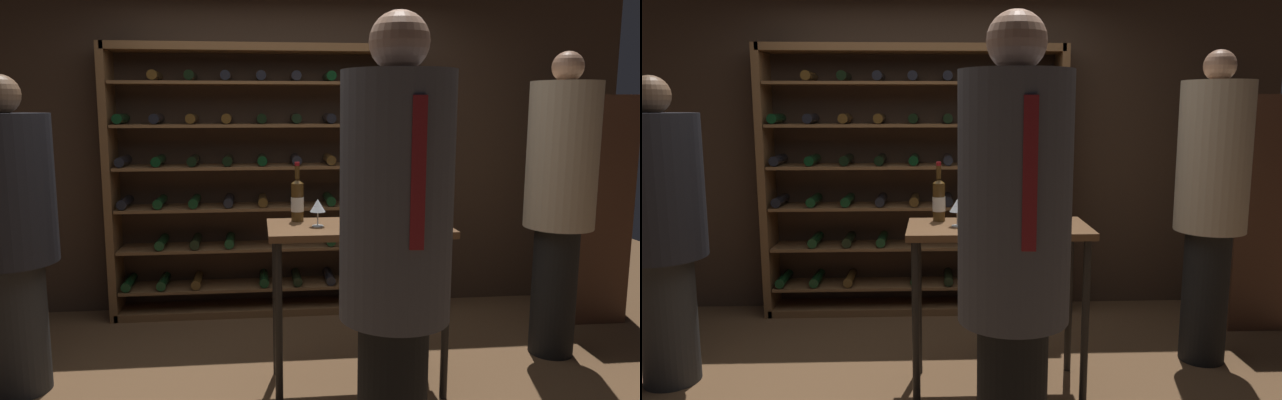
{
  "view_description": "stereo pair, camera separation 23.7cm",
  "coord_description": "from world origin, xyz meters",
  "views": [
    {
      "loc": [
        -0.18,
        -3.33,
        1.68
      ],
      "look_at": [
        0.2,
        0.2,
        1.12
      ],
      "focal_mm": 33.24,
      "sensor_mm": 36.0,
      "label": 1
    },
    {
      "loc": [
        0.06,
        -3.35,
        1.68
      ],
      "look_at": [
        0.2,
        0.2,
        1.12
      ],
      "focal_mm": 33.24,
      "sensor_mm": 36.0,
      "label": 2
    }
  ],
  "objects": [
    {
      "name": "back_wall",
      "position": [
        0.0,
        1.62,
        1.4
      ],
      "size": [
        5.86,
        0.1,
        2.8
      ],
      "primitive_type": "cube",
      "color": "#3D2B1E",
      "rests_on": "ground"
    },
    {
      "name": "wine_bottle_green_slim",
      "position": [
        0.06,
        0.17,
        1.13
      ],
      "size": [
        0.08,
        0.08,
        0.36
      ],
      "color": "#4C3314",
      "rests_on": "tasting_table"
    },
    {
      "name": "person_guest_khaki",
      "position": [
        1.82,
        0.35,
        1.13
      ],
      "size": [
        0.45,
        0.45,
        2.03
      ],
      "rotation": [
        0.0,
        0.0,
        0.54
      ],
      "color": "black",
      "rests_on": "ground"
    },
    {
      "name": "wine_bottle_black_capsule",
      "position": [
        0.42,
        0.11,
        1.12
      ],
      "size": [
        0.08,
        0.08,
        0.34
      ],
      "color": "black",
      "rests_on": "tasting_table"
    },
    {
      "name": "person_guest_plum_blouse",
      "position": [
        -1.59,
        0.17,
        1.01
      ],
      "size": [
        0.51,
        0.51,
        1.86
      ],
      "rotation": [
        0.0,
        0.0,
        1.68
      ],
      "color": "#272727",
      "rests_on": "ground"
    },
    {
      "name": "wine_glass_stemmed_left",
      "position": [
        0.55,
        0.14,
        1.12
      ],
      "size": [
        0.08,
        0.08,
        0.16
      ],
      "color": "silver",
      "rests_on": "tasting_table"
    },
    {
      "name": "wine_glass_stemmed_right",
      "position": [
        0.17,
        -0.0,
        1.11
      ],
      "size": [
        0.09,
        0.09,
        0.16
      ],
      "color": "silver",
      "rests_on": "tasting_table"
    },
    {
      "name": "tasting_table",
      "position": [
        0.41,
        0.02,
        0.85
      ],
      "size": [
        1.05,
        0.52,
        1.0
      ],
      "color": "brown",
      "rests_on": "ground"
    },
    {
      "name": "person_guest_blue_shirt",
      "position": [
        0.34,
        -1.17,
        1.13
      ],
      "size": [
        0.43,
        0.44,
        2.03
      ],
      "rotation": [
        0.0,
        0.0,
        -0.1
      ],
      "color": "black",
      "rests_on": "ground"
    },
    {
      "name": "display_cabinet",
      "position": [
        2.46,
        1.01,
        0.88
      ],
      "size": [
        0.44,
        0.36,
        1.77
      ],
      "primitive_type": "cube",
      "color": "#4C2D1E",
      "rests_on": "ground"
    },
    {
      "name": "wine_rack",
      "position": [
        -0.12,
        1.41,
        1.08
      ],
      "size": [
        2.42,
        0.32,
        2.16
      ],
      "color": "brown",
      "rests_on": "ground"
    },
    {
      "name": "ground_plane",
      "position": [
        0.0,
        0.0,
        0.0
      ],
      "size": [
        9.23,
        9.23,
        0.0
      ],
      "primitive_type": "plane",
      "color": "brown"
    }
  ]
}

